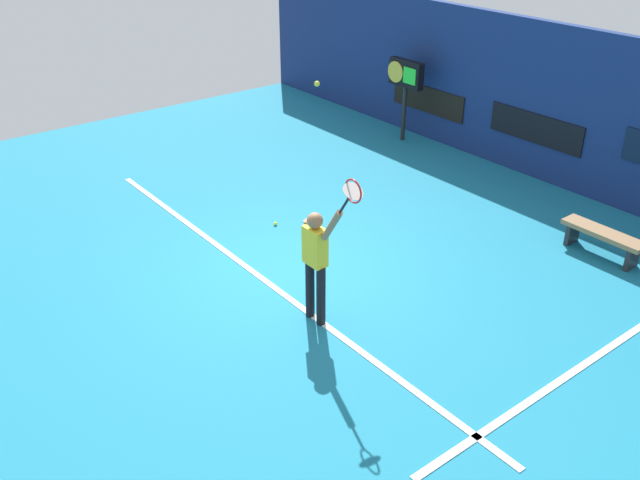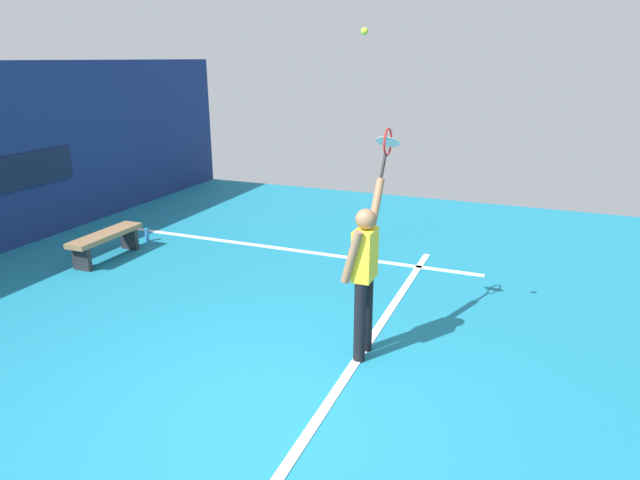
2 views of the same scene
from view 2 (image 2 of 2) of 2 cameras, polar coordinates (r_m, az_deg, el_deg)
The scene contains 9 objects.
ground_plane at distance 5.50m, azimuth -5.65°, elevation -17.22°, with size 18.00×18.00×0.00m, color teal.
sponsor_banner_starboard at distance 11.03m, azimuth -28.01°, elevation 6.15°, with size 2.20×0.03×0.60m, color #0C1933.
court_baseline at distance 5.33m, azimuth -0.74°, elevation -18.38°, with size 10.00×0.10×0.01m, color white.
court_sideline at distance 9.82m, azimuth -4.32°, elevation -0.81°, with size 0.10×7.00×0.01m, color white.
tennis_player at distance 6.01m, azimuth 4.52°, elevation -3.10°, with size 0.80×0.31×1.92m.
tennis_racket at distance 6.37m, azimuth 6.84°, elevation 9.56°, with size 0.47×0.27×0.60m.
tennis_ball at distance 5.60m, azimuth 4.54°, elevation 20.35°, with size 0.07×0.07×0.07m, color #CCE033.
court_bench at distance 9.83m, azimuth -20.90°, elevation 0.06°, with size 1.40×0.36×0.45m.
water_bottle at distance 10.61m, azimuth -17.14°, elevation 0.50°, with size 0.07×0.07×0.24m, color #338CD8.
Camera 2 is at (-3.95, -2.15, 3.17)m, focal length 31.56 mm.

